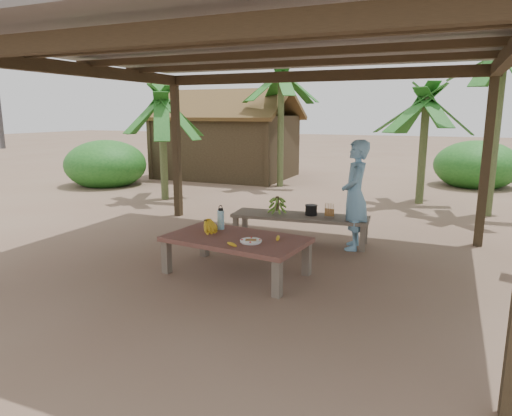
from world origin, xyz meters
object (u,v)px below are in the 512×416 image
at_px(ripe_banana_bunch, 205,225).
at_px(cooking_pot, 311,210).
at_px(woman, 355,195).
at_px(work_table, 236,242).
at_px(water_flask, 221,219).
at_px(bench, 300,218).
at_px(plate, 251,241).

height_order(ripe_banana_bunch, cooking_pot, ripe_banana_bunch).
relative_size(ripe_banana_bunch, woman, 0.19).
xyz_separation_m(work_table, water_flask, (-0.37, 0.29, 0.21)).
height_order(bench, water_flask, water_flask).
bearing_deg(plate, ripe_banana_bunch, 163.46).
relative_size(plate, water_flask, 0.80).
distance_m(work_table, woman, 2.16).
relative_size(work_table, woman, 1.13).
height_order(ripe_banana_bunch, plate, ripe_banana_bunch).
bearing_deg(bench, cooking_pot, 18.75).
xyz_separation_m(bench, woman, (0.88, -0.02, 0.45)).
bearing_deg(plate, woman, 64.89).
bearing_deg(work_table, ripe_banana_bunch, 178.19).
distance_m(work_table, plate, 0.33).
xyz_separation_m(bench, water_flask, (-0.67, -1.49, 0.25)).
xyz_separation_m(bench, cooking_pot, (0.17, 0.07, 0.14)).
height_order(cooking_pot, woman, woman).
bearing_deg(ripe_banana_bunch, cooking_pot, 61.85).
xyz_separation_m(water_flask, woman, (1.55, 1.47, 0.20)).
distance_m(cooking_pot, woman, 0.79).
bearing_deg(ripe_banana_bunch, work_table, -8.59).
bearing_deg(plate, work_table, 151.06).
height_order(work_table, bench, work_table).
distance_m(bench, water_flask, 1.66).
bearing_deg(bench, ripe_banana_bunch, -120.01).
height_order(bench, ripe_banana_bunch, ripe_banana_bunch).
height_order(work_table, water_flask, water_flask).
bearing_deg(water_flask, plate, -34.63).
xyz_separation_m(ripe_banana_bunch, cooking_pot, (0.96, 1.79, -0.06)).
bearing_deg(ripe_banana_bunch, woman, 45.38).
height_order(plate, woman, woman).
bearing_deg(work_table, water_flask, 148.30).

